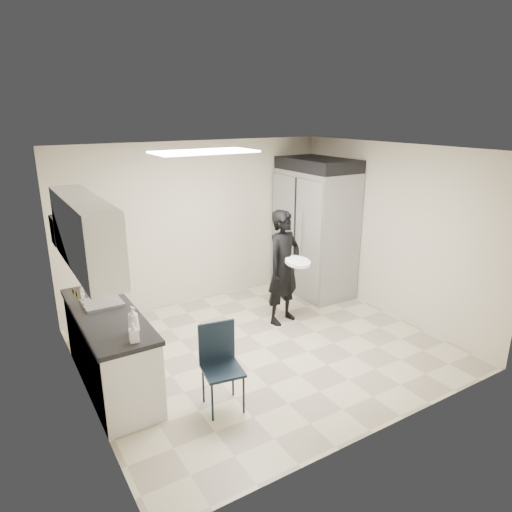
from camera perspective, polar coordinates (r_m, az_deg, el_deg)
floor at (r=6.24m, az=1.03°, el=-11.37°), size 4.50×4.50×0.00m
ceiling at (r=5.47m, az=1.19°, el=13.18°), size 4.50×4.50×0.00m
back_wall at (r=7.42m, az=-7.24°, el=4.08°), size 4.50×0.00×4.50m
left_wall at (r=4.96m, az=-21.46°, el=-4.03°), size 0.00×4.00×4.00m
right_wall at (r=7.14m, az=16.53°, el=2.94°), size 0.00×4.00×4.00m
ceiling_panel at (r=5.53m, az=-6.49°, el=12.82°), size 1.20×0.60×0.02m
lower_counter at (r=5.54m, az=-17.75°, el=-11.21°), size 0.60×1.90×0.86m
countertop at (r=5.34m, az=-18.21°, el=-6.92°), size 0.64×1.95×0.05m
sink at (r=5.58m, az=-18.62°, el=-6.07°), size 0.42×0.40×0.14m
faucet at (r=5.49m, az=-20.80°, el=-5.01°), size 0.02×0.02×0.24m
upper_cabinets at (r=5.02m, az=-20.61°, el=2.65°), size 0.35×1.80×0.75m
towel_dispenser at (r=6.16m, az=-23.16°, el=3.02°), size 0.22×0.30×0.35m
notice_sticker_left at (r=5.08m, az=-21.51°, el=-4.49°), size 0.00×0.12×0.07m
notice_sticker_right at (r=5.28m, az=-21.87°, el=-4.17°), size 0.00×0.12×0.07m
commercial_fridge at (r=7.82m, az=7.40°, el=2.87°), size 0.80×1.35×2.10m
fridge_compressor at (r=7.61m, az=7.75°, el=11.28°), size 0.80×1.35×0.20m
folding_chair at (r=4.91m, az=-4.20°, el=-14.09°), size 0.46×0.46×0.90m
man_tuxedo at (r=6.66m, az=3.49°, el=-1.44°), size 0.71×0.57×1.70m
bucket_lid at (r=6.47m, az=5.23°, el=-0.74°), size 0.45×0.45×0.05m
soap_bottle_a at (r=4.73m, az=-15.10°, el=-7.69°), size 0.13×0.13×0.28m
soap_bottle_b at (r=4.57m, az=-15.03°, el=-9.21°), size 0.10×0.10×0.19m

